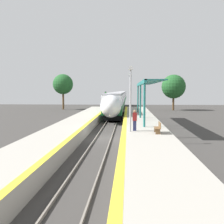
% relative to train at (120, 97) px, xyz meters
% --- Properties ---
extents(ground_plane, '(120.00, 120.00, 0.00)m').
position_rel_train_xyz_m(ground_plane, '(0.00, -57.27, -2.28)').
color(ground_plane, '#383533').
extents(rail_left, '(0.08, 90.00, 0.15)m').
position_rel_train_xyz_m(rail_left, '(-0.72, -57.27, -2.21)').
color(rail_left, slate).
rests_on(rail_left, ground_plane).
extents(rail_right, '(0.08, 90.00, 0.15)m').
position_rel_train_xyz_m(rail_right, '(0.72, -57.27, -2.21)').
color(rail_right, slate).
rests_on(rail_right, ground_plane).
extents(train, '(2.86, 96.75, 3.99)m').
position_rel_train_xyz_m(train, '(0.00, 0.00, 0.00)').
color(train, black).
rests_on(train, ground_plane).
extents(platform_right, '(4.03, 64.00, 1.06)m').
position_rel_train_xyz_m(platform_right, '(3.72, -57.27, -1.76)').
color(platform_right, '#9E998E').
rests_on(platform_right, ground_plane).
extents(platform_left, '(3.53, 64.00, 1.06)m').
position_rel_train_xyz_m(platform_left, '(-3.47, -57.27, -1.76)').
color(platform_left, '#9E998E').
rests_on(platform_left, ground_plane).
extents(platform_bench, '(0.44, 1.50, 0.89)m').
position_rel_train_xyz_m(platform_bench, '(4.63, -60.65, -0.77)').
color(platform_bench, brown).
rests_on(platform_bench, platform_right).
extents(person_waiting, '(0.36, 0.23, 1.75)m').
position_rel_train_xyz_m(person_waiting, '(2.80, -59.41, -0.32)').
color(person_waiting, navy).
rests_on(person_waiting, platform_right).
extents(railway_signal, '(0.28, 0.28, 4.17)m').
position_rel_train_xyz_m(railway_signal, '(-1.93, -30.96, 0.28)').
color(railway_signal, '#59595E').
rests_on(railway_signal, ground_plane).
extents(lamppost_near, '(0.36, 0.20, 5.30)m').
position_rel_train_xyz_m(lamppost_near, '(2.44, -60.07, 1.80)').
color(lamppost_near, '#9E9EA3').
rests_on(lamppost_near, platform_right).
extents(lamppost_mid, '(0.36, 0.20, 5.30)m').
position_rel_train_xyz_m(lamppost_mid, '(2.44, -50.97, 1.80)').
color(lamppost_mid, '#9E9EA3').
rests_on(lamppost_mid, platform_right).
extents(station_canopy, '(2.02, 20.26, 4.39)m').
position_rel_train_xyz_m(station_canopy, '(4.33, -48.28, 2.88)').
color(station_canopy, '#1E6B66').
rests_on(station_canopy, platform_right).
extents(background_tree_left, '(4.61, 4.61, 8.12)m').
position_rel_train_xyz_m(background_tree_left, '(-12.68, -19.09, 3.50)').
color(background_tree_left, brown).
rests_on(background_tree_left, ground_plane).
extents(background_tree_right, '(5.27, 5.27, 7.86)m').
position_rel_train_xyz_m(background_tree_right, '(12.22, -20.30, 2.93)').
color(background_tree_right, brown).
rests_on(background_tree_right, ground_plane).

